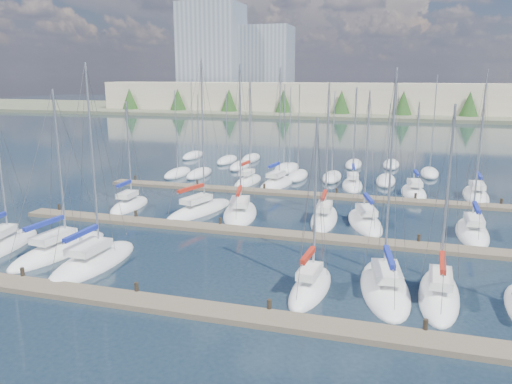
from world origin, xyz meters
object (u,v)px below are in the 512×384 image
(sailboat_p, at_px, (352,185))
(sailboat_o, at_px, (277,183))
(sailboat_b, at_px, (59,250))
(sailboat_r, at_px, (476,195))
(sailboat_a, at_px, (4,245))
(sailboat_h, at_px, (129,205))
(sailboat_e, at_px, (385,287))
(sailboat_c, at_px, (94,262))
(sailboat_l, at_px, (365,222))
(sailboat_m, at_px, (472,232))
(sailboat_d, at_px, (311,288))
(sailboat_f, at_px, (439,294))
(sailboat_j, at_px, (240,213))
(sailboat_n, at_px, (248,181))
(sailboat_i, at_px, (200,210))
(sailboat_k, at_px, (324,218))
(sailboat_q, at_px, (414,193))

(sailboat_p, height_order, sailboat_o, sailboat_o)
(sailboat_b, xyz_separation_m, sailboat_r, (31.29, 26.73, 0.02))
(sailboat_a, distance_m, sailboat_h, 13.33)
(sailboat_e, height_order, sailboat_c, sailboat_c)
(sailboat_l, bearing_deg, sailboat_h, 166.50)
(sailboat_m, xyz_separation_m, sailboat_d, (-10.62, -14.35, 0.02))
(sailboat_d, bearing_deg, sailboat_e, 21.60)
(sailboat_f, xyz_separation_m, sailboat_h, (-27.71, 12.81, 0.00))
(sailboat_c, height_order, sailboat_j, sailboat_j)
(sailboat_a, height_order, sailboat_l, sailboat_l)
(sailboat_p, bearing_deg, sailboat_c, -123.21)
(sailboat_m, height_order, sailboat_n, sailboat_n)
(sailboat_f, bearing_deg, sailboat_i, 149.92)
(sailboat_m, relative_size, sailboat_n, 0.91)
(sailboat_j, xyz_separation_m, sailboat_n, (-3.42, 13.46, 0.02))
(sailboat_o, bearing_deg, sailboat_i, -98.41)
(sailboat_e, bearing_deg, sailboat_k, 104.21)
(sailboat_e, xyz_separation_m, sailboat_h, (-24.65, 12.72, 0.00))
(sailboat_c, bearing_deg, sailboat_a, 175.53)
(sailboat_h, distance_m, sailboat_j, 11.20)
(sailboat_q, bearing_deg, sailboat_r, -1.86)
(sailboat_i, bearing_deg, sailboat_q, 50.36)
(sailboat_e, bearing_deg, sailboat_a, 172.05)
(sailboat_l, distance_m, sailboat_m, 8.57)
(sailboat_e, distance_m, sailboat_j, 18.88)
(sailboat_n, bearing_deg, sailboat_o, 2.90)
(sailboat_l, xyz_separation_m, sailboat_k, (-3.56, 0.22, 0.01))
(sailboat_h, distance_m, sailboat_c, 14.96)
(sailboat_f, relative_size, sailboat_k, 0.93)
(sailboat_j, bearing_deg, sailboat_l, -11.83)
(sailboat_a, relative_size, sailboat_e, 0.83)
(sailboat_p, bearing_deg, sailboat_r, -12.62)
(sailboat_k, relative_size, sailboat_r, 0.92)
(sailboat_o, bearing_deg, sailboat_d, -63.42)
(sailboat_l, height_order, sailboat_h, sailboat_l)
(sailboat_b, xyz_separation_m, sailboat_n, (6.11, 26.63, 0.03))
(sailboat_d, distance_m, sailboat_n, 30.72)
(sailboat_c, bearing_deg, sailboat_h, 113.17)
(sailboat_i, xyz_separation_m, sailboat_h, (-7.23, -0.33, -0.01))
(sailboat_e, height_order, sailboat_m, sailboat_e)
(sailboat_q, bearing_deg, sailboat_p, 157.48)
(sailboat_j, bearing_deg, sailboat_p, 46.28)
(sailboat_q, xyz_separation_m, sailboat_o, (-15.29, 0.31, 0.02))
(sailboat_d, height_order, sailboat_c, sailboat_c)
(sailboat_j, relative_size, sailboat_n, 1.14)
(sailboat_i, bearing_deg, sailboat_d, -31.32)
(sailboat_f, bearing_deg, sailboat_b, -177.75)
(sailboat_c, bearing_deg, sailboat_f, 4.90)
(sailboat_m, distance_m, sailboat_h, 31.01)
(sailboat_f, xyz_separation_m, sailboat_n, (-19.94, 26.79, 0.02))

